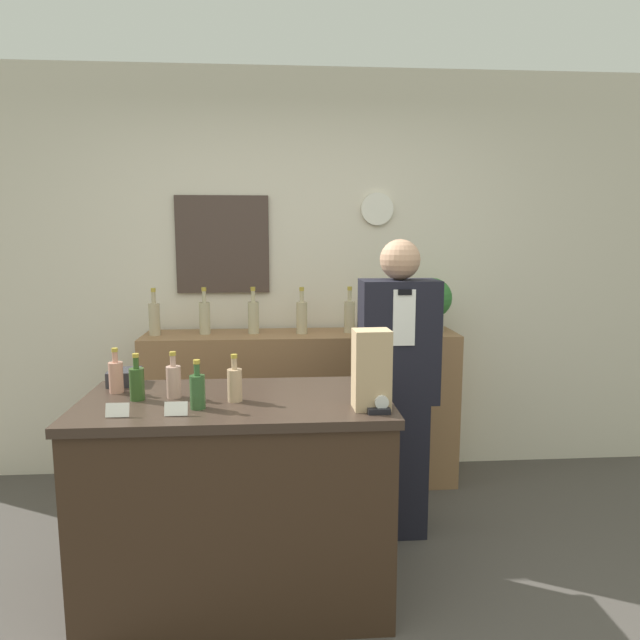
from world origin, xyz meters
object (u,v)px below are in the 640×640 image
potted_plant (431,302)px  tape_dispenser (380,407)px  shopkeeper (397,390)px  paper_bag (371,369)px

potted_plant → tape_dispenser: (-0.59, -1.42, -0.25)m
shopkeeper → paper_bag: bearing=-110.4°
potted_plant → paper_bag: potted_plant is taller
paper_bag → tape_dispenser: (0.02, -0.07, -0.14)m
shopkeeper → potted_plant: 0.84m
potted_plant → paper_bag: 1.49m
potted_plant → tape_dispenser: 1.55m
shopkeeper → potted_plant: size_ratio=4.55×
shopkeeper → tape_dispenser: size_ratio=17.87×
potted_plant → paper_bag: bearing=-114.3°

